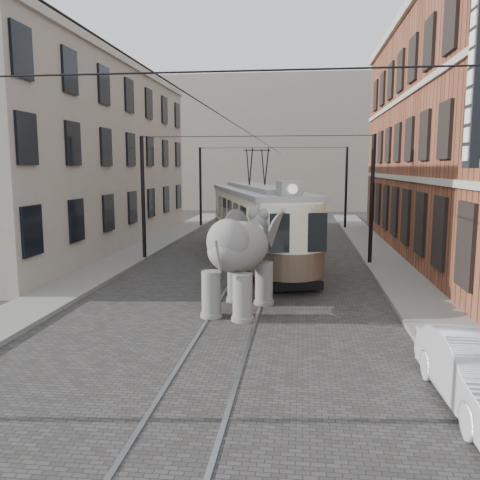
# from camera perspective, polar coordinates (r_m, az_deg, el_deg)

# --- Properties ---
(ground) EXTENTS (120.00, 120.00, 0.00)m
(ground) POSITION_cam_1_polar(r_m,az_deg,el_deg) (18.48, 0.46, -6.01)
(ground) COLOR #3E3B39
(tram_rails) EXTENTS (1.54, 80.00, 0.02)m
(tram_rails) POSITION_cam_1_polar(r_m,az_deg,el_deg) (18.47, 0.46, -5.98)
(tram_rails) COLOR slate
(tram_rails) RESTS_ON ground
(sidewalk_right) EXTENTS (2.00, 60.00, 0.15)m
(sidewalk_right) POSITION_cam_1_polar(r_m,az_deg,el_deg) (18.77, 19.08, -6.01)
(sidewalk_right) COLOR slate
(sidewalk_right) RESTS_ON ground
(sidewalk_left) EXTENTS (2.00, 60.00, 0.15)m
(sidewalk_left) POSITION_cam_1_polar(r_m,az_deg,el_deg) (20.23, -18.23, -4.96)
(sidewalk_left) COLOR slate
(sidewalk_left) RESTS_ON ground
(stucco_building) EXTENTS (7.00, 24.00, 10.00)m
(stucco_building) POSITION_cam_1_polar(r_m,az_deg,el_deg) (30.70, -18.35, 8.64)
(stucco_building) COLOR gray
(stucco_building) RESTS_ON ground
(distant_block) EXTENTS (28.00, 10.00, 14.00)m
(distant_block) POSITION_cam_1_polar(r_m,az_deg,el_deg) (57.89, 5.04, 10.58)
(distant_block) COLOR gray
(distant_block) RESTS_ON ground
(catenary) EXTENTS (11.00, 30.20, 6.00)m
(catenary) POSITION_cam_1_polar(r_m,az_deg,el_deg) (22.96, 1.39, 4.35)
(catenary) COLOR black
(catenary) RESTS_ON ground
(tram) EXTENTS (6.45, 13.79, 5.38)m
(tram) POSITION_cam_1_polar(r_m,az_deg,el_deg) (24.54, 1.92, 3.87)
(tram) COLOR #ECE6BF
(tram) RESTS_ON ground
(elephant) EXTENTS (4.03, 5.71, 3.16)m
(elephant) POSITION_cam_1_polar(r_m,az_deg,el_deg) (16.03, -0.13, -2.42)
(elephant) COLOR slate
(elephant) RESTS_ON ground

